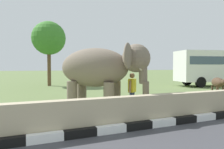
{
  "coord_description": "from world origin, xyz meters",
  "views": [
    {
      "loc": [
        0.66,
        -1.43,
        1.92
      ],
      "look_at": [
        3.88,
        6.36,
        1.6
      ],
      "focal_mm": 31.98,
      "sensor_mm": 36.0,
      "label": 1
    }
  ],
  "objects": [
    {
      "name": "barrier_parapet",
      "position": [
        2.0,
        4.13,
        0.5
      ],
      "size": [
        28.0,
        0.36,
        1.0
      ],
      "primitive_type": "cube",
      "color": "tan",
      "rests_on": "ground_plane"
    },
    {
      "name": "tree_distant",
      "position": [
        2.48,
        19.76,
        4.81
      ],
      "size": [
        3.37,
        3.37,
        6.53
      ],
      "color": "brown",
      "rests_on": "ground_plane"
    },
    {
      "name": "person_handler",
      "position": [
        4.8,
        6.28,
        0.93
      ],
      "size": [
        0.56,
        0.51,
        1.66
      ],
      "color": "navy",
      "rests_on": "ground_plane"
    },
    {
      "name": "bus_white",
      "position": [
        18.34,
        13.14,
        2.08
      ],
      "size": [
        8.91,
        4.22,
        3.5
      ],
      "color": "silver",
      "rests_on": "ground_plane"
    },
    {
      "name": "cow_mid",
      "position": [
        12.07,
        7.97,
        0.87
      ],
      "size": [
        1.34,
        1.83,
        1.23
      ],
      "color": "#473323",
      "rests_on": "ground_plane"
    },
    {
      "name": "elephant",
      "position": [
        3.55,
        6.71,
        1.86
      ],
      "size": [
        3.89,
        3.77,
        2.86
      ],
      "color": "#756758",
      "rests_on": "ground_plane"
    }
  ]
}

